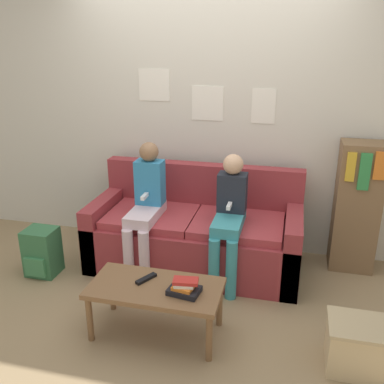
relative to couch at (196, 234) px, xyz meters
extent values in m
plane|color=#937A56|center=(0.00, -0.52, -0.30)|extent=(10.00, 10.00, 0.00)
cube|color=beige|center=(0.00, 0.50, 1.00)|extent=(8.00, 0.06, 2.60)
cube|color=white|center=(-0.51, 0.46, 1.27)|extent=(0.30, 0.00, 0.29)
cube|color=white|center=(0.00, 0.46, 1.11)|extent=(0.29, 0.00, 0.31)
cube|color=white|center=(0.51, 0.46, 1.11)|extent=(0.21, 0.00, 0.31)
cube|color=maroon|center=(0.00, -0.04, -0.08)|extent=(1.86, 0.81, 0.44)
cube|color=maroon|center=(0.00, 0.30, 0.36)|extent=(1.86, 0.14, 0.45)
cube|color=maroon|center=(-0.86, -0.04, 0.00)|extent=(0.14, 0.81, 0.60)
cube|color=maroon|center=(0.86, -0.04, 0.00)|extent=(0.14, 0.81, 0.60)
cube|color=#A1343A|center=(-0.39, -0.07, 0.17)|extent=(0.77, 0.65, 0.07)
cube|color=#A1343A|center=(0.39, -0.07, 0.17)|extent=(0.77, 0.65, 0.07)
cube|color=brown|center=(-0.04, -1.02, 0.06)|extent=(0.92, 0.46, 0.04)
cylinder|color=brown|center=(-0.46, -1.21, -0.13)|extent=(0.04, 0.04, 0.35)
cylinder|color=brown|center=(0.37, -1.21, -0.13)|extent=(0.04, 0.04, 0.35)
cylinder|color=brown|center=(-0.46, -0.83, -0.13)|extent=(0.04, 0.04, 0.35)
cylinder|color=brown|center=(0.37, -0.83, -0.13)|extent=(0.04, 0.04, 0.35)
cylinder|color=silver|center=(-0.47, -0.47, -0.05)|extent=(0.09, 0.09, 0.51)
cylinder|color=silver|center=(-0.33, -0.47, -0.05)|extent=(0.09, 0.09, 0.51)
cube|color=silver|center=(-0.40, -0.21, 0.25)|extent=(0.23, 0.50, 0.09)
cube|color=teal|center=(-0.40, -0.07, 0.49)|extent=(0.24, 0.16, 0.39)
sphere|color=#8C6647|center=(-0.40, -0.07, 0.77)|extent=(0.17, 0.17, 0.17)
cube|color=white|center=(-0.40, -0.22, 0.41)|extent=(0.03, 0.12, 0.03)
cylinder|color=teal|center=(0.26, -0.47, -0.05)|extent=(0.09, 0.09, 0.51)
cylinder|color=teal|center=(0.40, -0.47, -0.05)|extent=(0.09, 0.09, 0.51)
cube|color=teal|center=(0.33, -0.21, 0.25)|extent=(0.23, 0.50, 0.09)
cube|color=#1E232D|center=(0.33, -0.07, 0.46)|extent=(0.24, 0.16, 0.33)
sphere|color=tan|center=(0.33, -0.07, 0.71)|extent=(0.17, 0.17, 0.17)
cube|color=white|center=(0.33, -0.22, 0.40)|extent=(0.03, 0.12, 0.03)
cube|color=black|center=(-0.13, -0.96, 0.09)|extent=(0.12, 0.17, 0.02)
cube|color=black|center=(0.17, -1.05, 0.10)|extent=(0.23, 0.18, 0.04)
cube|color=orange|center=(0.17, -1.06, 0.13)|extent=(0.15, 0.14, 0.02)
cube|color=silver|center=(0.17, -1.05, 0.15)|extent=(0.15, 0.14, 0.02)
cube|color=red|center=(0.18, -1.06, 0.18)|extent=(0.18, 0.12, 0.02)
cube|color=brown|center=(1.38, 0.30, 0.28)|extent=(0.37, 0.29, 1.16)
cube|color=gold|center=(1.27, 0.14, 0.69)|extent=(0.07, 0.02, 0.25)
cube|color=#2D8442|center=(1.38, 0.14, 0.65)|extent=(0.09, 0.02, 0.31)
cube|color=orange|center=(1.49, 0.14, 0.71)|extent=(0.09, 0.02, 0.23)
cube|color=#CCB284|center=(1.28, -1.05, -0.15)|extent=(0.33, 0.30, 0.30)
cube|color=tan|center=(1.28, -1.05, 0.02)|extent=(0.35, 0.32, 0.02)
cube|color=#336B42|center=(-1.28, -0.48, -0.09)|extent=(0.27, 0.24, 0.42)
cube|color=#3D804F|center=(-1.28, -0.61, -0.17)|extent=(0.19, 0.03, 0.17)
camera|label=1|loc=(0.80, -3.42, 1.69)|focal=40.00mm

